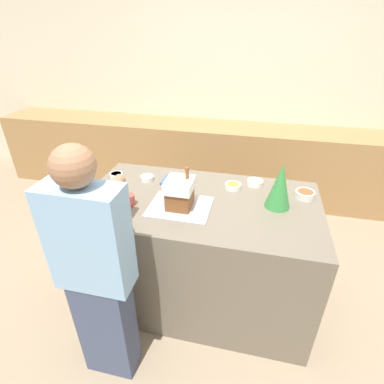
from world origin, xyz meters
TOP-DOWN VIEW (x-y plane):
  - ground_plane at (0.00, 0.00)m, footprint 12.00×12.00m
  - wall_back at (0.00, 2.10)m, footprint 8.00×0.05m
  - back_cabinet_block at (0.00, 1.77)m, footprint 6.00×0.60m
  - kitchen_island at (0.00, 0.00)m, footprint 1.65×0.92m
  - baking_tray at (-0.11, -0.11)m, footprint 0.41×0.34m
  - gingerbread_house at (-0.11, -0.11)m, footprint 0.18×0.20m
  - decorative_tree at (0.52, 0.04)m, footprint 0.17×0.17m
  - candy_bowl_far_right at (0.71, 0.20)m, footprint 0.13×0.13m
  - candy_bowl_center_rear at (0.20, 0.23)m, footprint 0.12×0.12m
  - candy_bowl_far_left at (-0.46, 0.20)m, footprint 0.10×0.10m
  - candy_bowl_beside_tree at (-0.70, 0.17)m, footprint 0.10×0.10m
  - candy_bowl_near_tray_left at (0.36, 0.32)m, footprint 0.12×0.12m
  - cookbook at (-0.24, 0.22)m, footprint 0.20×0.15m
  - mug at (-0.45, -0.16)m, footprint 0.07×0.07m
  - person at (-0.42, -0.71)m, footprint 0.40×0.51m

SIDE VIEW (x-z plane):
  - ground_plane at x=0.00m, z-range 0.00..0.00m
  - back_cabinet_block at x=0.00m, z-range 0.00..0.89m
  - kitchen_island at x=0.00m, z-range 0.00..0.90m
  - person at x=-0.42m, z-range 0.03..1.57m
  - baking_tray at x=-0.11m, z-range 0.90..0.91m
  - cookbook at x=-0.24m, z-range 0.90..0.92m
  - candy_bowl_center_rear at x=0.20m, z-range 0.90..0.94m
  - candy_bowl_near_tray_left at x=0.36m, z-range 0.90..0.94m
  - candy_bowl_far_left at x=-0.46m, z-range 0.90..0.94m
  - candy_bowl_far_right at x=0.71m, z-range 0.91..0.95m
  - candy_bowl_beside_tree at x=-0.70m, z-range 0.91..0.96m
  - mug at x=-0.45m, z-range 0.90..0.98m
  - gingerbread_house at x=-0.11m, z-range 0.88..1.15m
  - decorative_tree at x=0.52m, z-range 0.90..1.21m
  - wall_back at x=0.00m, z-range 0.00..2.60m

